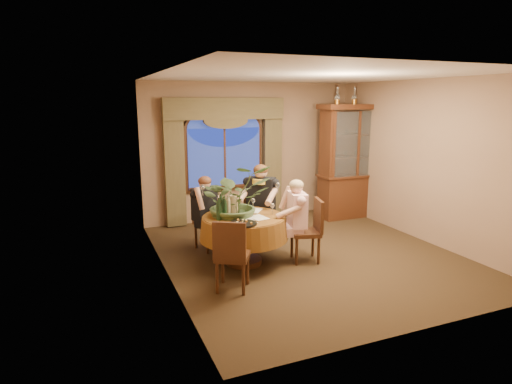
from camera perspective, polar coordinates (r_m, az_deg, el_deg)
name	(u,v)px	position (r m, az deg, el deg)	size (l,w,h in m)	color
floor	(308,255)	(7.02, 6.97, -8.28)	(5.00, 5.00, 0.00)	black
wall_back	(251,151)	(8.91, -0.67, 5.43)	(4.50, 4.50, 0.00)	#86654B
wall_right	(424,161)	(8.01, 21.48, 3.84)	(5.00, 5.00, 0.00)	#86654B
ceiling	(313,75)	(6.60, 7.62, 15.17)	(5.00, 5.00, 0.00)	white
window	(225,158)	(8.65, -4.20, 4.54)	(1.62, 0.10, 1.32)	navy
arched_transom	(224,119)	(8.58, -4.28, 9.70)	(1.60, 0.06, 0.44)	navy
drapery_left	(174,167)	(8.36, -10.81, 3.26)	(0.38, 0.14, 2.32)	#4A4228
drapery_right	(272,162)	(8.99, 2.17, 4.08)	(0.38, 0.14, 2.32)	#4A4228
swag_valance	(225,109)	(8.50, -4.14, 11.03)	(2.45, 0.16, 0.42)	#4A4228
dining_table	(244,240)	(6.49, -1.64, -6.41)	(1.33, 1.33, 0.75)	maroon
china_cabinet	(352,162)	(9.21, 12.62, 3.99)	(1.46, 0.57, 2.36)	#3A1A0C
oil_lamp_left	(337,96)	(8.89, 10.80, 12.52)	(0.11, 0.11, 0.34)	#A5722D
oil_lamp_center	(355,96)	(9.12, 13.02, 12.41)	(0.11, 0.11, 0.34)	#A5722D
oil_lamp_right	(371,96)	(9.36, 15.12, 12.29)	(0.11, 0.11, 0.34)	#A5722D
chair_right	(305,231)	(6.62, 6.60, -5.17)	(0.42, 0.42, 0.96)	black
chair_back_right	(254,218)	(7.26, -0.31, -3.53)	(0.42, 0.42, 0.96)	black
chair_back	(210,221)	(7.14, -6.19, -3.85)	(0.42, 0.42, 0.96)	black
chair_front_left	(232,254)	(5.61, -3.16, -8.31)	(0.42, 0.42, 0.96)	black
person_pink	(297,220)	(6.58, 5.48, -3.80)	(0.46, 0.42, 1.28)	beige
person_back	(205,214)	(7.03, -6.84, -2.88)	(0.45, 0.41, 1.26)	black
person_scarf	(261,206)	(7.16, 0.67, -1.86)	(0.51, 0.47, 1.42)	black
stoneware_vase	(233,205)	(6.45, -3.04, -1.72)	(0.16, 0.16, 0.29)	#988764
centerpiece_plant	(235,172)	(6.33, -2.86, 2.70)	(1.05, 1.16, 0.91)	#3E5933
olive_bowl	(247,216)	(6.30, -1.25, -3.19)	(0.15, 0.15, 0.05)	#4F5530
cheese_platter	(243,223)	(5.96, -1.70, -4.22)	(0.38, 0.38, 0.02)	black
wine_bottle_0	(228,206)	(6.34, -3.74, -1.81)	(0.07, 0.07, 0.33)	tan
wine_bottle_1	(219,209)	(6.15, -5.00, -2.27)	(0.07, 0.07, 0.33)	black
wine_bottle_2	(221,204)	(6.41, -4.69, -1.65)	(0.07, 0.07, 0.33)	black
wine_bottle_3	(224,207)	(6.24, -4.24, -2.04)	(0.07, 0.07, 0.33)	black
tasting_paper_0	(259,217)	(6.29, 0.34, -3.42)	(0.21, 0.30, 0.00)	white
tasting_paper_1	(254,211)	(6.68, -0.29, -2.49)	(0.21, 0.30, 0.00)	white
tasting_paper_2	(248,221)	(6.11, -1.14, -3.89)	(0.21, 0.30, 0.00)	white
wine_glass_person_pink	(272,209)	(6.44, 2.19, -2.26)	(0.07, 0.07, 0.18)	silver
wine_glass_person_back	(223,205)	(6.66, -4.39, -1.79)	(0.07, 0.07, 0.18)	silver
wine_glass_person_scarf	(253,204)	(6.76, -0.38, -1.55)	(0.07, 0.07, 0.18)	silver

